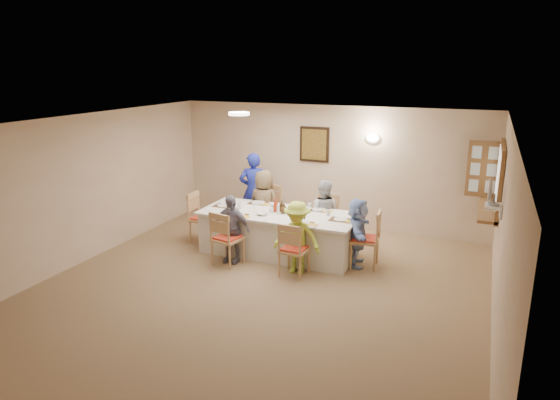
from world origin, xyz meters
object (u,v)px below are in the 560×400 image
at_px(chair_left_end, 204,218).
at_px(diner_back_left, 264,204).
at_px(diner_front_left, 231,229).
at_px(serving_hatch, 500,179).
at_px(condiment_ketchup, 276,205).
at_px(desk_fan, 492,195).
at_px(caregiver, 253,191).
at_px(chair_back_left, 267,211).
at_px(chair_front_left, 228,238).
at_px(chair_right_end, 365,238).
at_px(diner_front_right, 297,238).
at_px(chair_back_right, 325,220).
at_px(diner_back_right, 323,213).
at_px(dining_table, 279,233).
at_px(chair_front_right, 294,249).
at_px(diner_right_end, 357,232).

bearing_deg(chair_left_end, diner_back_left, -56.92).
relative_size(diner_back_left, diner_front_left, 1.14).
xyz_separation_m(serving_hatch, condiment_ketchup, (-3.59, -0.77, -0.62)).
relative_size(desk_fan, caregiver, 0.19).
bearing_deg(diner_front_left, chair_back_left, 88.25).
bearing_deg(chair_front_left, serving_hatch, -147.74).
relative_size(chair_right_end, diner_front_right, 0.82).
relative_size(chair_back_left, diner_front_right, 0.84).
xyz_separation_m(chair_back_right, diner_back_right, (0.00, -0.12, 0.17)).
bearing_deg(chair_right_end, chair_back_right, -135.40).
relative_size(chair_left_end, diner_back_right, 0.76).
relative_size(dining_table, chair_right_end, 2.83).
xyz_separation_m(chair_left_end, diner_back_left, (0.95, 0.68, 0.19)).
xyz_separation_m(chair_front_right, chair_left_end, (-2.15, 0.80, 0.03)).
relative_size(desk_fan, chair_front_left, 0.32).
bearing_deg(chair_front_right, desk_fan, -171.76).
distance_m(chair_front_right, diner_back_left, 1.92).
bearing_deg(diner_back_left, dining_table, 136.38).
distance_m(chair_front_right, condiment_ketchup, 1.15).
xyz_separation_m(chair_back_left, chair_left_end, (-0.95, -0.80, -0.02)).
relative_size(chair_front_right, chair_right_end, 0.92).
bearing_deg(diner_right_end, diner_front_right, 119.00).
distance_m(serving_hatch, chair_right_end, 2.35).
bearing_deg(diner_back_left, chair_front_right, 133.99).
bearing_deg(chair_back_right, diner_front_left, -127.84).
height_order(serving_hatch, diner_right_end, serving_hatch).
xyz_separation_m(chair_back_right, chair_front_left, (-1.20, -1.60, 0.01)).
bearing_deg(chair_back_right, diner_back_right, -88.80).
distance_m(serving_hatch, dining_table, 3.77).
height_order(desk_fan, caregiver, desk_fan).
relative_size(dining_table, chair_back_right, 3.01).
distance_m(dining_table, diner_front_left, 0.93).
bearing_deg(diner_front_left, chair_right_end, 15.80).
bearing_deg(chair_back_right, chair_left_end, -158.39).
relative_size(chair_left_end, caregiver, 0.61).
height_order(chair_front_left, chair_front_right, chair_front_left).
height_order(desk_fan, diner_back_right, desk_fan).
distance_m(chair_right_end, diner_back_right, 1.18).
bearing_deg(diner_right_end, chair_left_end, 79.33).
xyz_separation_m(chair_left_end, caregiver, (0.50, 1.15, 0.31)).
relative_size(dining_table, chair_back_left, 2.77).
distance_m(diner_back_left, diner_front_right, 1.82).
xyz_separation_m(chair_front_left, chair_front_right, (1.20, 0.00, -0.02)).
xyz_separation_m(caregiver, condiment_ketchup, (0.98, -1.12, 0.09)).
distance_m(chair_front_left, diner_back_left, 1.49).
bearing_deg(chair_back_left, chair_front_right, -41.57).
relative_size(serving_hatch, diner_right_end, 1.28).
relative_size(chair_front_left, caregiver, 0.60).
bearing_deg(condiment_ketchup, dining_table, -22.89).
distance_m(chair_back_right, chair_left_end, 2.29).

